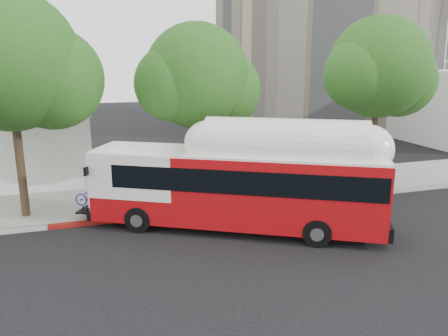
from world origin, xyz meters
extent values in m
plane|color=black|center=(0.00, 0.00, 0.00)|extent=(120.00, 120.00, 0.00)
cube|color=gray|center=(0.00, 6.50, 0.07)|extent=(60.00, 5.00, 0.15)
cube|color=gray|center=(0.00, 3.90, 0.07)|extent=(60.00, 0.30, 0.15)
cube|color=maroon|center=(-3.00, 3.90, 0.08)|extent=(10.00, 0.32, 0.16)
cylinder|color=#2D2116|center=(-9.00, 5.50, 3.04)|extent=(0.36, 0.36, 6.08)
sphere|color=#1F5017|center=(-9.00, 5.50, 6.84)|extent=(5.80, 5.80, 5.80)
sphere|color=#1F5017|center=(-7.41, 5.70, 6.08)|extent=(4.35, 4.35, 4.35)
cylinder|color=#2D2116|center=(-1.00, 6.00, 2.72)|extent=(0.36, 0.36, 5.44)
sphere|color=#1F5017|center=(-1.00, 6.00, 6.12)|extent=(5.00, 5.00, 5.00)
sphere|color=#1F5017|center=(0.38, 6.20, 5.44)|extent=(3.75, 3.75, 3.75)
cylinder|color=#2D2116|center=(9.00, 5.80, 2.88)|extent=(0.36, 0.36, 5.76)
sphere|color=#1F5017|center=(9.00, 5.80, 6.48)|extent=(5.40, 5.40, 5.40)
sphere|color=#1F5017|center=(10.48, 6.00, 5.76)|extent=(4.05, 4.05, 4.05)
cube|color=#A80B0F|center=(-0.50, 1.63, 1.76)|extent=(11.54, 7.90, 2.84)
cube|color=black|center=(-0.07, 1.40, 2.35)|extent=(10.53, 7.38, 0.93)
cube|color=white|center=(-0.50, 1.63, 3.22)|extent=(11.50, 7.83, 0.10)
cube|color=white|center=(1.22, 0.69, 3.48)|extent=(6.44, 4.74, 0.54)
cube|color=black|center=(-6.12, 4.72, 0.49)|extent=(1.54, 1.92, 0.06)
imported|color=#262095|center=(-6.12, 4.72, 0.96)|extent=(1.32, 1.76, 0.88)
camera|label=1|loc=(-6.03, -14.59, 6.87)|focal=35.00mm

